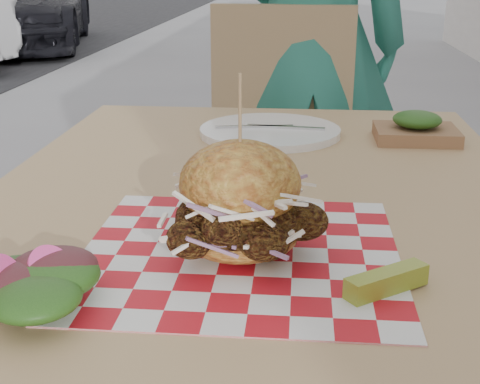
{
  "coord_description": "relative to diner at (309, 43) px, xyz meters",
  "views": [
    {
      "loc": [
        0.03,
        -0.84,
        1.07
      ],
      "look_at": [
        -0.03,
        -0.14,
        0.82
      ],
      "focal_mm": 50.0,
      "sensor_mm": 36.0,
      "label": 1
    }
  ],
  "objects": [
    {
      "name": "pickle_spear",
      "position": [
        0.07,
        -1.44,
        -0.07
      ],
      "size": [
        0.09,
        0.07,
        0.02
      ],
      "primitive_type": "cube",
      "rotation": [
        0.0,
        0.0,
        0.63
      ],
      "color": "olive",
      "rests_on": "paper_liner"
    },
    {
      "name": "patio_table",
      "position": [
        -0.08,
        -1.16,
        -0.16
      ],
      "size": [
        0.8,
        1.2,
        0.75
      ],
      "color": "tan",
      "rests_on": "ground"
    },
    {
      "name": "diner",
      "position": [
        0.0,
        0.0,
        0.0
      ],
      "size": [
        0.63,
        0.43,
        1.67
      ],
      "primitive_type": "imported",
      "rotation": [
        0.0,
        0.0,
        3.19
      ],
      "color": "#2A7B68",
      "rests_on": "ground"
    },
    {
      "name": "patio_chair",
      "position": [
        -0.07,
        -0.18,
        -0.28
      ],
      "size": [
        0.46,
        0.47,
        0.95
      ],
      "rotation": [
        0.0,
        0.0,
        -0.1
      ],
      "color": "tan",
      "rests_on": "ground"
    },
    {
      "name": "sandwich",
      "position": [
        -0.08,
        -1.36,
        -0.02
      ],
      "size": [
        0.18,
        0.18,
        0.2
      ],
      "color": "#BF8D35",
      "rests_on": "paper_liner"
    },
    {
      "name": "car_dark",
      "position": [
        -3.65,
        6.62,
        -0.29
      ],
      "size": [
        2.39,
        4.03,
        1.1
      ],
      "primitive_type": "imported",
      "rotation": [
        0.0,
        0.0,
        0.24
      ],
      "color": "black",
      "rests_on": "ground"
    },
    {
      "name": "place_setting",
      "position": [
        -0.08,
        -0.8,
        -0.08
      ],
      "size": [
        0.27,
        0.27,
        0.02
      ],
      "color": "white",
      "rests_on": "patio_table"
    },
    {
      "name": "paper_liner",
      "position": [
        -0.08,
        -1.36,
        -0.08
      ],
      "size": [
        0.36,
        0.36,
        0.0
      ],
      "primitive_type": "cube",
      "color": "red",
      "rests_on": "patio_table"
    },
    {
      "name": "side_salad",
      "position": [
        -0.27,
        -1.5,
        -0.07
      ],
      "size": [
        0.14,
        0.14,
        0.05
      ],
      "color": "#3F1419",
      "rests_on": "patio_table"
    },
    {
      "name": "kraft_tray",
      "position": [
        0.2,
        -0.82,
        -0.06
      ],
      "size": [
        0.15,
        0.12,
        0.06
      ],
      "color": "#885F3E",
      "rests_on": "patio_table"
    }
  ]
}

